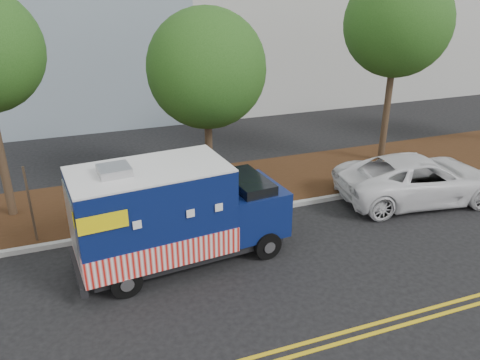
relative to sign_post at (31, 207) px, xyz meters
name	(u,v)px	position (x,y,z in m)	size (l,w,h in m)	color
ground	(240,239)	(5.54, -1.71, -1.20)	(120.00, 120.00, 0.00)	black
curb	(225,216)	(5.54, -0.31, -1.12)	(120.00, 0.18, 0.15)	#9E9E99
mulch_strip	(206,190)	(5.54, 1.79, -1.12)	(120.00, 4.00, 0.15)	#321D0E
centerline_near	(314,341)	(5.54, -6.16, -1.19)	(120.00, 0.10, 0.01)	gold
centerline_far	(320,349)	(5.54, -6.41, -1.19)	(120.00, 0.10, 0.01)	gold
tree_b	(207,69)	(5.71, 1.93, 3.10)	(3.90, 3.90, 6.26)	#38281C
tree_c	(398,24)	(13.05, 2.04, 4.28)	(3.92, 3.92, 7.46)	#38281C
sign_post	(31,207)	(0.00, 0.00, 0.00)	(0.06, 0.06, 2.40)	#473828
food_truck	(172,217)	(3.47, -2.18, 0.14)	(5.80, 2.64, 2.96)	black
white_car	(419,179)	(12.13, -1.28, -0.42)	(2.58, 5.58, 1.55)	white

